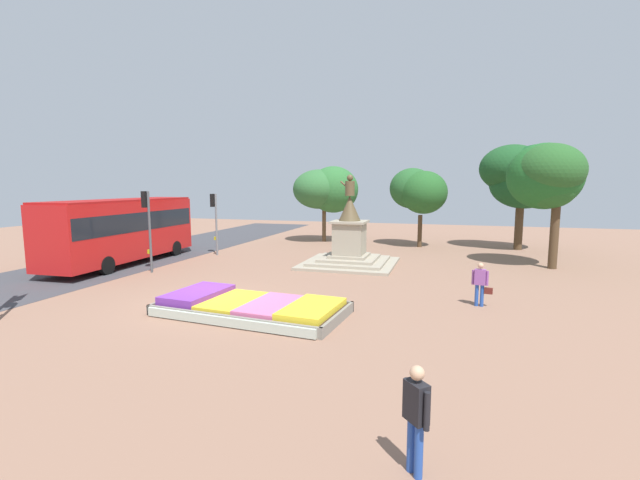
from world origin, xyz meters
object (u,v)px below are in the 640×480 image
traffic_light_mid_block (148,217)px  traffic_light_far_corner (215,213)px  flower_planter (249,307)px  statue_monument (349,246)px  city_bus (123,227)px  pedestrian_near_planter (416,412)px  pedestrian_with_handbag (481,282)px

traffic_light_mid_block → traffic_light_far_corner: traffic_light_mid_block is taller
flower_planter → statue_monument: bearing=82.7°
traffic_light_far_corner → city_bus: traffic_light_far_corner is taller
traffic_light_far_corner → pedestrian_near_planter: traffic_light_far_corner is taller
statue_monument → traffic_light_mid_block: bearing=-151.9°
city_bus → flower_planter: bearing=-31.0°
pedestrian_with_handbag → city_bus: bearing=169.9°
statue_monument → pedestrian_near_planter: bearing=-73.9°
pedestrian_with_handbag → flower_planter: bearing=-157.0°
statue_monument → traffic_light_mid_block: statue_monument is taller
pedestrian_with_handbag → pedestrian_near_planter: pedestrian_near_planter is taller
traffic_light_far_corner → pedestrian_with_handbag: bearing=-26.3°
traffic_light_mid_block → city_bus: 3.40m
city_bus → pedestrian_with_handbag: bearing=-10.1°
pedestrian_near_planter → city_bus: bearing=141.9°
flower_planter → city_bus: city_bus is taller
city_bus → pedestrian_with_handbag: (18.30, -3.28, -1.16)m
traffic_light_far_corner → pedestrian_near_planter: bearing=-52.1°
pedestrian_near_planter → statue_monument: bearing=106.1°
statue_monument → traffic_light_far_corner: (-8.74, 0.88, 1.55)m
flower_planter → pedestrian_near_planter: size_ratio=3.83×
traffic_light_far_corner → statue_monument: bearing=-5.7°
city_bus → traffic_light_far_corner: bearing=51.8°
traffic_light_mid_block → pedestrian_near_planter: size_ratio=2.36×
pedestrian_with_handbag → pedestrian_near_planter: 10.00m
flower_planter → pedestrian_with_handbag: (7.54, 3.20, 0.65)m
statue_monument → pedestrian_with_handbag: 9.08m
city_bus → pedestrian_with_handbag: size_ratio=6.27×
traffic_light_far_corner → flower_planter: bearing=-54.8°
statue_monument → city_bus: 12.49m
statue_monument → pedestrian_near_planter: statue_monument is taller
flower_planter → city_bus: size_ratio=0.66×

